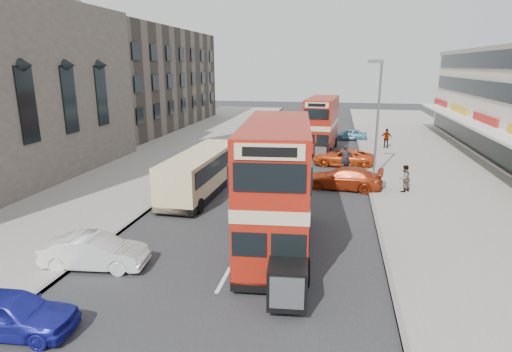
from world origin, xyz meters
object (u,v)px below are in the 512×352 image
Objects in this scene: pedestrian_near at (404,178)px; car_right_b at (343,158)px; coach at (201,171)px; bus_second at (322,124)px; car_left_near at (11,313)px; street_lamp at (377,110)px; car_right_a at (343,178)px; pedestrian_far at (386,138)px; car_left_front at (95,252)px; bus_main at (276,187)px; cyclist at (346,166)px; car_right_c at (350,134)px.

car_right_b is at bearing -104.70° from pedestrian_near.
bus_second is at bearing 66.63° from coach.
pedestrian_near is at bearing -43.12° from car_left_near.
street_lamp is 23.85m from car_left_near.
car_right_a is at bearing 5.28° from car_right_b.
pedestrian_near is (12.35, 2.23, -0.43)m from coach.
pedestrian_near is at bearing -79.55° from pedestrian_far.
car_left_front is 0.83× the size of car_right_a.
car_right_a is at bearing -43.24° from car_left_front.
car_left_near is 34.27m from pedestrian_far.
pedestrian_near reaches higher than car_right_a.
car_left_front is at bearing 77.49° from bus_second.
bus_second is (-4.02, 8.87, -2.28)m from street_lamp.
pedestrian_far reaches higher than car_right_a.
bus_second is at bearing -19.46° from car_left_near.
bus_main is at bearing -47.04° from car_left_near.
car_left_front is at bearing -127.45° from cyclist.
car_right_c is (2.77, 6.70, -1.89)m from bus_second.
cyclist is at bearing 8.04° from car_right_b.
coach is (-10.74, -5.70, -3.35)m from street_lamp.
cyclist is (3.14, 13.07, -2.05)m from bus_main.
street_lamp is at bearing 8.53° from car_right_c.
bus_second reaches higher than car_right_b.
bus_second reaches higher than cyclist.
pedestrian_far is at bearing -28.26° from car_left_near.
pedestrian_far is at bearing -33.34° from car_left_front.
pedestrian_near is (13.36, 12.53, 0.33)m from car_left_front.
bus_main is at bearing -50.01° from coach.
bus_main is 5.37× the size of pedestrian_far.
car_left_near is 19.81m from car_right_a.
car_left_near is 0.81× the size of car_right_b.
car_left_front is at bearing 0.68° from pedestrian_near.
bus_second is 9.09m from cyclist.
street_lamp is 1.70× the size of car_right_b.
street_lamp is 0.83× the size of bus_main.
car_left_front is 1.14× the size of car_right_c.
pedestrian_near reaches higher than car_left_near.
bus_second is at bearing -18.52° from car_right_c.
car_left_near is 22.78m from cyclist.
car_left_front is at bearing -126.29° from street_lamp.
coach is 2.37× the size of car_left_near.
cyclist is at bearing -88.93° from pedestrian_near.
car_right_a is (9.69, 12.94, 0.04)m from car_left_front.
cyclist is at bearing -37.72° from car_left_front.
bus_second is (1.01, 21.73, -0.31)m from bus_main.
car_right_a is 3.28m from cyclist.
car_left_front is at bearing -5.94° from car_left_near.
bus_second is 3.90× the size of cyclist.
coach reaches higher than car_left_near.
car_left_front is (-11.75, -16.00, -4.12)m from street_lamp.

